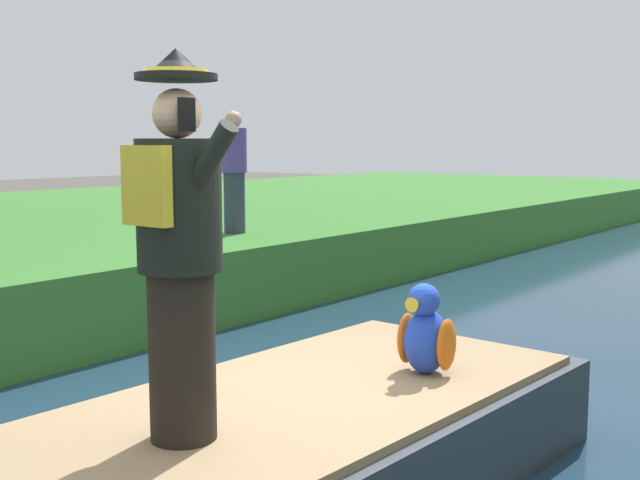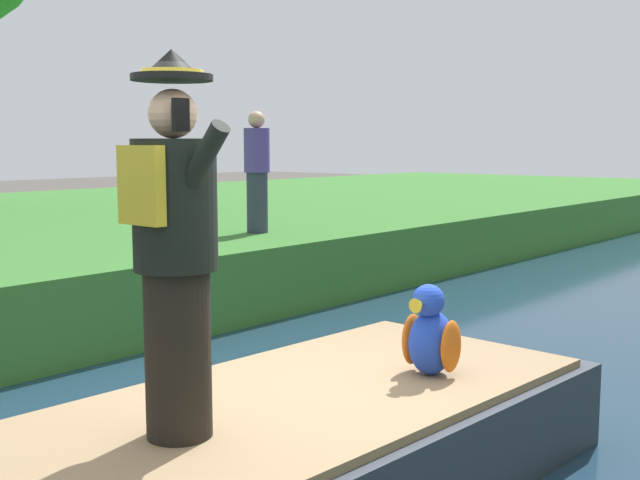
% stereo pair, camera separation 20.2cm
% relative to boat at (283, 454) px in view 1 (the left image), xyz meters
% --- Properties ---
extents(boat, '(2.02, 4.29, 0.61)m').
position_rel_boat_xyz_m(boat, '(0.00, 0.00, 0.00)').
color(boat, '#333842').
rests_on(boat, canal_water).
extents(person_pirate, '(0.61, 0.42, 1.85)m').
position_rel_boat_xyz_m(person_pirate, '(-0.01, -0.72, 1.23)').
color(person_pirate, black).
rests_on(person_pirate, boat).
extents(parrot_plush, '(0.36, 0.35, 0.57)m').
position_rel_boat_xyz_m(parrot_plush, '(0.36, 0.95, 0.55)').
color(parrot_plush, blue).
rests_on(parrot_plush, boat).
extents(person_bystander, '(0.34, 0.34, 1.60)m').
position_rel_boat_xyz_m(person_bystander, '(-4.51, 4.31, 1.36)').
color(person_bystander, '#33384C').
rests_on(person_bystander, grass_bank_near).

